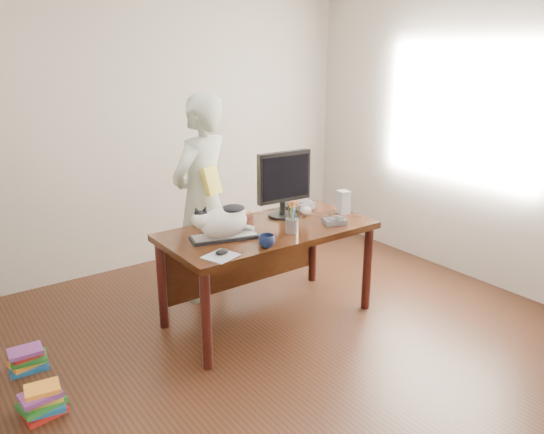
{
  "coord_description": "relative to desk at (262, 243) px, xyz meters",
  "views": [
    {
      "loc": [
        -2.2,
        -2.49,
        2.04
      ],
      "look_at": [
        0.0,
        0.55,
        0.85
      ],
      "focal_mm": 35.0,
      "sensor_mm": 36.0,
      "label": 1
    }
  ],
  "objects": [
    {
      "name": "baseball",
      "position": [
        0.44,
        0.0,
        0.19
      ],
      "size": [
        0.08,
        0.08,
        0.08
      ],
      "rotation": [
        0.0,
        0.0,
        0.39
      ],
      "color": "white",
      "rests_on": "desk"
    },
    {
      "name": "desk",
      "position": [
        0.0,
        0.0,
        0.0
      ],
      "size": [
        1.6,
        0.8,
        0.75
      ],
      "color": "black",
      "rests_on": "ground"
    },
    {
      "name": "pen_cup",
      "position": [
        0.08,
        -0.26,
        0.21
      ],
      "size": [
        0.12,
        0.12,
        0.24
      ],
      "rotation": [
        0.0,
        0.0,
        -0.27
      ],
      "color": "gray",
      "rests_on": "desk"
    },
    {
      "name": "monitor",
      "position": [
        0.26,
        0.07,
        0.45
      ],
      "size": [
        0.47,
        0.24,
        0.53
      ],
      "rotation": [
        0.0,
        0.0,
        -0.05
      ],
      "color": "black",
      "rests_on": "desk"
    },
    {
      "name": "cat",
      "position": [
        -0.41,
        -0.09,
        0.28
      ],
      "size": [
        0.47,
        0.31,
        0.27
      ],
      "rotation": [
        0.0,
        0.0,
        -0.25
      ],
      "color": "silver",
      "rests_on": "keyboard"
    },
    {
      "name": "speaker",
      "position": [
        0.72,
        -0.13,
        0.24
      ],
      "size": [
        0.1,
        0.11,
        0.19
      ],
      "rotation": [
        0.0,
        0.0,
        -0.19
      ],
      "color": "#ABABAD",
      "rests_on": "desk"
    },
    {
      "name": "mouse",
      "position": [
        -0.56,
        -0.35,
        0.17
      ],
      "size": [
        0.11,
        0.09,
        0.04
      ],
      "rotation": [
        0.0,
        0.0,
        0.32
      ],
      "color": "black",
      "rests_on": "mousepad"
    },
    {
      "name": "book_stack",
      "position": [
        -0.08,
        0.21,
        0.18
      ],
      "size": [
        0.23,
        0.2,
        0.07
      ],
      "rotation": [
        0.0,
        0.0,
        0.25
      ],
      "color": "#4A1314",
      "rests_on": "desk"
    },
    {
      "name": "room",
      "position": [
        0.0,
        -0.68,
        0.75
      ],
      "size": [
        4.5,
        4.5,
        4.5
      ],
      "color": "black",
      "rests_on": "ground"
    },
    {
      "name": "book_pile_b",
      "position": [
        -1.72,
        0.27,
        -0.53
      ],
      "size": [
        0.26,
        0.2,
        0.15
      ],
      "color": "#1B5FA4",
      "rests_on": "ground"
    },
    {
      "name": "person",
      "position": [
        -0.2,
        0.58,
        0.26
      ],
      "size": [
        0.74,
        0.63,
        1.72
      ],
      "primitive_type": "imported",
      "rotation": [
        0.0,
        0.0,
        3.55
      ],
      "color": "silver",
      "rests_on": "ground"
    },
    {
      "name": "phone",
      "position": [
        0.48,
        -0.3,
        0.17
      ],
      "size": [
        0.19,
        0.16,
        0.07
      ],
      "rotation": [
        0.0,
        0.0,
        -0.36
      ],
      "color": "#5B5B5F",
      "rests_on": "desk"
    },
    {
      "name": "calculator",
      "position": [
        0.54,
        0.21,
        0.18
      ],
      "size": [
        0.16,
        0.22,
        0.06
      ],
      "rotation": [
        0.0,
        0.0,
        0.02
      ],
      "color": "#5B5B5F",
      "rests_on": "desk"
    },
    {
      "name": "book_pile_a",
      "position": [
        -1.75,
        -0.28,
        -0.51
      ],
      "size": [
        0.27,
        0.22,
        0.18
      ],
      "color": "red",
      "rests_on": "ground"
    },
    {
      "name": "coffee_mug",
      "position": [
        -0.24,
        -0.4,
        0.19
      ],
      "size": [
        0.15,
        0.15,
        0.09
      ],
      "primitive_type": "imported",
      "rotation": [
        0.0,
        0.0,
        0.37
      ],
      "color": "#0D1637",
      "rests_on": "desk"
    },
    {
      "name": "mousepad",
      "position": [
        -0.58,
        -0.37,
        0.15
      ],
      "size": [
        0.25,
        0.24,
        0.0
      ],
      "rotation": [
        0.0,
        0.0,
        0.32
      ],
      "color": "#A0A4AB",
      "rests_on": "desk"
    },
    {
      "name": "held_book",
      "position": [
        -0.2,
        0.41,
        0.45
      ],
      "size": [
        0.19,
        0.15,
        0.23
      ],
      "rotation": [
        0.0,
        0.0,
        0.41
      ],
      "color": "gold",
      "rests_on": "person"
    },
    {
      "name": "keyboard",
      "position": [
        -0.39,
        -0.09,
        0.16
      ],
      "size": [
        0.51,
        0.29,
        0.03
      ],
      "rotation": [
        0.0,
        0.0,
        -0.25
      ],
      "color": "black",
      "rests_on": "desk"
    }
  ]
}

